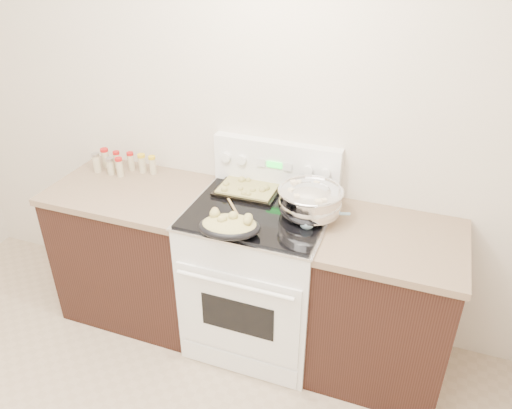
% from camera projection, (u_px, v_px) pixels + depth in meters
% --- Properties ---
extents(counter_left, '(0.93, 0.67, 0.92)m').
position_uv_depth(counter_left, '(139.00, 249.00, 3.23)').
color(counter_left, black).
rests_on(counter_left, ground).
extents(counter_right, '(0.73, 0.67, 0.92)m').
position_uv_depth(counter_right, '(383.00, 306.00, 2.76)').
color(counter_right, black).
rests_on(counter_right, ground).
extents(kitchen_range, '(0.78, 0.73, 1.22)m').
position_uv_depth(kitchen_range, '(259.00, 274.00, 2.96)').
color(kitchen_range, white).
rests_on(kitchen_range, ground).
extents(mixing_bowl, '(0.42, 0.42, 0.20)m').
position_uv_depth(mixing_bowl, '(310.00, 202.00, 2.64)').
color(mixing_bowl, silver).
rests_on(mixing_bowl, kitchen_range).
extents(roasting_pan, '(0.36, 0.28, 0.11)m').
position_uv_depth(roasting_pan, '(230.00, 225.00, 2.50)').
color(roasting_pan, black).
rests_on(roasting_pan, kitchen_range).
extents(baking_sheet, '(0.36, 0.25, 0.06)m').
position_uv_depth(baking_sheet, '(247.00, 190.00, 2.89)').
color(baking_sheet, black).
rests_on(baking_sheet, kitchen_range).
extents(wooden_spoon, '(0.19, 0.23, 0.04)m').
position_uv_depth(wooden_spoon, '(222.00, 209.00, 2.71)').
color(wooden_spoon, '#A7844C').
rests_on(wooden_spoon, kitchen_range).
extents(blue_ladle, '(0.24, 0.20, 0.11)m').
position_uv_depth(blue_ladle, '(309.00, 221.00, 2.56)').
color(blue_ladle, '#81A8C1').
rests_on(blue_ladle, kitchen_range).
extents(spice_jars, '(0.39, 0.15, 0.13)m').
position_uv_depth(spice_jars, '(120.00, 163.00, 3.15)').
color(spice_jars, '#BFB28C').
rests_on(spice_jars, counter_left).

